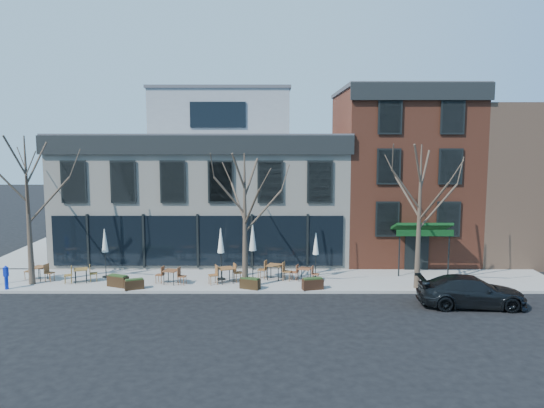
{
  "coord_description": "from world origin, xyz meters",
  "views": [
    {
      "loc": [
        4.43,
        -30.92,
        7.93
      ],
      "look_at": [
        4.4,
        2.0,
        3.84
      ],
      "focal_mm": 35.0,
      "sensor_mm": 36.0,
      "label": 1
    }
  ],
  "objects_px": {
    "parked_sedan": "(471,291)",
    "call_box": "(6,277)",
    "cafe_set_0": "(39,272)",
    "umbrella_0": "(105,243)"
  },
  "relations": [
    {
      "from": "parked_sedan",
      "to": "call_box",
      "type": "bearing_deg",
      "value": 87.22
    },
    {
      "from": "cafe_set_0",
      "to": "umbrella_0",
      "type": "distance_m",
      "value": 3.82
    },
    {
      "from": "parked_sedan",
      "to": "call_box",
      "type": "xyz_separation_m",
      "value": [
        -23.21,
        2.35,
        0.09
      ]
    },
    {
      "from": "call_box",
      "to": "umbrella_0",
      "type": "distance_m",
      "value": 5.18
    },
    {
      "from": "parked_sedan",
      "to": "call_box",
      "type": "distance_m",
      "value": 23.33
    },
    {
      "from": "parked_sedan",
      "to": "cafe_set_0",
      "type": "height_order",
      "value": "parked_sedan"
    },
    {
      "from": "parked_sedan",
      "to": "cafe_set_0",
      "type": "bearing_deg",
      "value": 82.59
    },
    {
      "from": "parked_sedan",
      "to": "call_box",
      "type": "relative_size",
      "value": 3.95
    },
    {
      "from": "parked_sedan",
      "to": "call_box",
      "type": "height_order",
      "value": "parked_sedan"
    },
    {
      "from": "parked_sedan",
      "to": "umbrella_0",
      "type": "relative_size",
      "value": 1.81
    }
  ]
}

